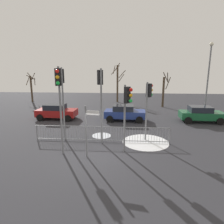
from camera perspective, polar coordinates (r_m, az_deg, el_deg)
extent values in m
plane|color=#2D2D33|center=(10.99, -4.64, -13.04)|extent=(60.00, 60.00, 0.00)
cylinder|color=slate|center=(13.15, -14.32, 2.08)|extent=(0.11, 0.11, 4.89)
cube|color=black|center=(13.12, -14.81, 10.36)|extent=(0.38, 0.32, 0.90)
sphere|color=red|center=(13.36, -14.94, 11.67)|extent=(0.20, 0.20, 0.20)
sphere|color=orange|center=(13.37, -14.87, 10.39)|extent=(0.20, 0.20, 0.20)
sphere|color=green|center=(13.38, -14.80, 9.11)|extent=(0.20, 0.20, 0.20)
cylinder|color=slate|center=(10.88, -15.04, -0.02)|extent=(0.11, 0.11, 4.91)
cube|color=black|center=(10.48, -15.76, 10.00)|extent=(0.36, 0.28, 0.90)
sphere|color=red|center=(10.23, -16.08, 11.62)|extent=(0.20, 0.20, 0.20)
sphere|color=orange|center=(10.23, -15.98, 9.94)|extent=(0.20, 0.20, 0.20)
sphere|color=green|center=(10.25, -15.88, 8.27)|extent=(0.20, 0.20, 0.20)
cylinder|color=slate|center=(10.93, 3.77, -2.19)|extent=(0.11, 0.11, 3.93)
cube|color=black|center=(10.56, 4.56, 5.10)|extent=(0.37, 0.39, 0.90)
sphere|color=red|center=(10.37, 5.66, 6.61)|extent=(0.20, 0.20, 0.20)
sphere|color=orange|center=(10.40, 5.62, 4.97)|extent=(0.20, 0.20, 0.20)
sphere|color=green|center=(10.45, 5.59, 3.34)|extent=(0.20, 0.20, 0.20)
cylinder|color=slate|center=(12.09, -3.20, 1.41)|extent=(0.11, 0.11, 4.82)
cube|color=black|center=(12.03, -3.59, 10.29)|extent=(0.39, 0.34, 0.90)
sphere|color=red|center=(12.26, -4.02, 11.73)|extent=(0.20, 0.20, 0.20)
sphere|color=orange|center=(12.27, -4.00, 10.33)|extent=(0.20, 0.20, 0.20)
sphere|color=green|center=(12.28, -3.98, 8.93)|extent=(0.20, 0.20, 0.20)
cylinder|color=slate|center=(13.00, 10.20, 0.06)|extent=(0.11, 0.11, 3.96)
cube|color=black|center=(12.90, 10.93, 6.36)|extent=(0.38, 0.38, 0.90)
sphere|color=red|center=(13.06, 11.72, 7.73)|extent=(0.20, 0.20, 0.20)
sphere|color=orange|center=(13.09, 11.66, 6.42)|extent=(0.20, 0.20, 0.20)
sphere|color=green|center=(13.12, 11.60, 5.12)|extent=(0.20, 0.20, 0.20)
cylinder|color=slate|center=(10.44, -7.71, -5.98)|extent=(0.09, 0.09, 2.88)
cube|color=white|center=(10.01, -5.79, -0.25)|extent=(0.69, 0.15, 0.22)
cube|color=slate|center=(12.66, -3.19, -4.43)|extent=(8.91, 0.08, 0.04)
cube|color=slate|center=(12.96, -3.14, -8.37)|extent=(8.91, 0.08, 0.04)
cylinder|color=slate|center=(14.07, -21.18, -5.78)|extent=(0.02, 0.02, 1.05)
cylinder|color=slate|center=(13.99, -20.52, -5.83)|extent=(0.02, 0.02, 1.05)
cylinder|color=slate|center=(13.92, -19.85, -5.87)|extent=(0.02, 0.02, 1.05)
cylinder|color=slate|center=(13.85, -19.17, -5.91)|extent=(0.02, 0.02, 1.05)
cylinder|color=slate|center=(13.78, -18.49, -5.96)|extent=(0.02, 0.02, 1.05)
cylinder|color=slate|center=(13.71, -17.80, -6.00)|extent=(0.02, 0.02, 1.05)
cylinder|color=slate|center=(13.65, -17.10, -6.04)|extent=(0.02, 0.02, 1.05)
cylinder|color=slate|center=(13.58, -16.40, -6.08)|extent=(0.02, 0.02, 1.05)
cylinder|color=slate|center=(13.52, -15.69, -6.12)|extent=(0.02, 0.02, 1.05)
cylinder|color=slate|center=(13.46, -14.97, -6.16)|extent=(0.02, 0.02, 1.05)
cylinder|color=slate|center=(13.40, -14.25, -6.20)|extent=(0.02, 0.02, 1.05)
cylinder|color=slate|center=(13.35, -13.52, -6.24)|extent=(0.02, 0.02, 1.05)
cylinder|color=slate|center=(13.30, -12.78, -6.28)|extent=(0.02, 0.02, 1.05)
cylinder|color=slate|center=(13.24, -12.04, -6.31)|extent=(0.02, 0.02, 1.05)
cylinder|color=slate|center=(13.20, -11.29, -6.35)|extent=(0.02, 0.02, 1.05)
cylinder|color=slate|center=(13.15, -10.54, -6.39)|extent=(0.02, 0.02, 1.05)
cylinder|color=slate|center=(13.11, -9.78, -6.42)|extent=(0.02, 0.02, 1.05)
cylinder|color=slate|center=(13.06, -9.02, -6.46)|extent=(0.02, 0.02, 1.05)
cylinder|color=slate|center=(13.02, -8.25, -6.49)|extent=(0.02, 0.02, 1.05)
cylinder|color=slate|center=(12.99, -7.48, -6.52)|extent=(0.02, 0.02, 1.05)
cylinder|color=slate|center=(12.95, -6.70, -6.55)|extent=(0.02, 0.02, 1.05)
cylinder|color=slate|center=(12.92, -5.92, -6.58)|extent=(0.02, 0.02, 1.05)
cylinder|color=slate|center=(12.89, -5.14, -6.61)|extent=(0.02, 0.02, 1.05)
cylinder|color=slate|center=(12.86, -4.35, -6.64)|extent=(0.02, 0.02, 1.05)
cylinder|color=slate|center=(12.84, -3.56, -6.66)|extent=(0.02, 0.02, 1.05)
cylinder|color=slate|center=(12.81, -2.76, -6.69)|extent=(0.02, 0.02, 1.05)
cylinder|color=slate|center=(12.79, -1.97, -6.71)|extent=(0.02, 0.02, 1.05)
cylinder|color=slate|center=(12.78, -1.17, -6.74)|extent=(0.02, 0.02, 1.05)
cylinder|color=slate|center=(12.76, -0.36, -6.76)|extent=(0.02, 0.02, 1.05)
cylinder|color=slate|center=(12.75, 0.44, -6.78)|extent=(0.02, 0.02, 1.05)
cylinder|color=slate|center=(12.74, 1.25, -6.80)|extent=(0.02, 0.02, 1.05)
cylinder|color=slate|center=(12.73, 2.05, -6.82)|extent=(0.02, 0.02, 1.05)
cylinder|color=slate|center=(12.72, 2.86, -6.83)|extent=(0.02, 0.02, 1.05)
cylinder|color=slate|center=(12.72, 3.67, -6.85)|extent=(0.02, 0.02, 1.05)
cylinder|color=slate|center=(12.72, 4.48, -6.86)|extent=(0.02, 0.02, 1.05)
cylinder|color=slate|center=(12.72, 5.29, -6.87)|extent=(0.02, 0.02, 1.05)
cylinder|color=slate|center=(12.73, 6.09, -6.88)|extent=(0.02, 0.02, 1.05)
cylinder|color=slate|center=(12.73, 6.90, -6.89)|extent=(0.02, 0.02, 1.05)
cylinder|color=slate|center=(12.74, 7.71, -6.90)|extent=(0.02, 0.02, 1.05)
cylinder|color=slate|center=(12.75, 8.51, -6.91)|extent=(0.02, 0.02, 1.05)
cylinder|color=slate|center=(12.77, 9.32, -6.92)|extent=(0.02, 0.02, 1.05)
cylinder|color=slate|center=(12.79, 10.12, -6.92)|extent=(0.02, 0.02, 1.05)
cylinder|color=slate|center=(12.80, 10.92, -6.92)|extent=(0.02, 0.02, 1.05)
cylinder|color=slate|center=(12.83, 11.72, -6.92)|extent=(0.02, 0.02, 1.05)
cylinder|color=slate|center=(12.85, 12.51, -6.92)|extent=(0.02, 0.02, 1.05)
cylinder|color=slate|center=(12.88, 13.30, -6.92)|extent=(0.02, 0.02, 1.05)
cylinder|color=slate|center=(12.91, 14.09, -6.92)|extent=(0.02, 0.02, 1.05)
cylinder|color=slate|center=(12.94, 14.87, -6.92)|extent=(0.02, 0.02, 1.05)
cylinder|color=slate|center=(12.97, 15.65, -6.91)|extent=(0.02, 0.02, 1.05)
cylinder|color=slate|center=(13.01, 16.43, -6.91)|extent=(0.02, 0.02, 1.05)
cylinder|color=slate|center=(14.11, -21.51, -5.76)|extent=(0.06, 0.06, 1.05)
cylinder|color=slate|center=(13.03, 16.81, -6.90)|extent=(0.06, 0.06, 1.05)
cube|color=navy|center=(18.16, 3.88, -0.56)|extent=(3.87, 1.86, 0.65)
cube|color=#1E232D|center=(18.05, 3.43, 1.15)|extent=(1.96, 1.58, 0.55)
cylinder|color=black|center=(19.05, 8.05, -1.04)|extent=(0.65, 0.25, 0.64)
cylinder|color=black|center=(17.40, 8.17, -2.34)|extent=(0.65, 0.25, 0.64)
cylinder|color=black|center=(19.17, -0.05, -0.84)|extent=(0.65, 0.25, 0.64)
cylinder|color=black|center=(17.53, -0.69, -2.10)|extent=(0.65, 0.25, 0.64)
cube|color=maroon|center=(19.41, -16.11, -0.18)|extent=(3.84, 1.80, 0.65)
cube|color=#1E232D|center=(19.36, -16.62, 1.42)|extent=(1.94, 1.55, 0.55)
cylinder|color=black|center=(19.82, -11.53, -0.65)|extent=(0.65, 0.24, 0.64)
cylinder|color=black|center=(18.25, -13.08, -1.85)|extent=(0.65, 0.24, 0.64)
cylinder|color=black|center=(20.77, -18.66, -0.46)|extent=(0.65, 0.24, 0.64)
cylinder|color=black|center=(19.28, -20.71, -1.58)|extent=(0.65, 0.24, 0.64)
cube|color=#195933|center=(19.43, 25.09, -0.86)|extent=(3.87, 1.87, 0.65)
cube|color=#1E232D|center=(19.28, 24.82, 0.74)|extent=(1.97, 1.58, 0.55)
cylinder|color=black|center=(20.74, 27.84, -1.28)|extent=(0.65, 0.25, 0.64)
cylinder|color=black|center=(19.21, 29.60, -2.46)|extent=(0.65, 0.25, 0.64)
cylinder|color=black|center=(19.92, 20.58, -1.13)|extent=(0.65, 0.25, 0.64)
cylinder|color=black|center=(18.32, 21.80, -2.37)|extent=(0.65, 0.25, 0.64)
cylinder|color=slate|center=(20.10, 26.57, 7.48)|extent=(0.14, 0.14, 6.87)
sphere|color=#F2EACC|center=(20.19, 27.59, 17.52)|extent=(0.36, 0.36, 0.36)
cylinder|color=#473828|center=(31.14, -22.90, 6.32)|extent=(0.27, 0.27, 3.86)
cylinder|color=#473828|center=(31.29, -23.85, 8.42)|extent=(0.12, 1.03, 1.18)
cylinder|color=#473828|center=(30.52, -23.18, 9.52)|extent=(1.01, 0.57, 0.67)
cylinder|color=#473828|center=(31.07, -22.05, 8.41)|extent=(0.61, 1.07, 1.13)
cylinder|color=#473828|center=(30.69, -23.26, 9.88)|extent=(0.74, 0.37, 0.99)
cylinder|color=#473828|center=(31.41, -22.66, 9.37)|extent=(1.00, 0.24, 1.48)
cylinder|color=#473828|center=(28.55, 1.64, 8.39)|extent=(0.26, 0.26, 5.42)
cylinder|color=#473828|center=(28.62, 0.66, 12.58)|extent=(0.33, 1.08, 1.18)
cylinder|color=#473828|center=(28.84, 1.57, 13.29)|extent=(0.80, 0.23, 1.16)
cylinder|color=#473828|center=(28.88, 2.79, 10.11)|extent=(0.89, 1.20, 1.18)
cylinder|color=#473828|center=(29.08, 1.01, 12.44)|extent=(1.26, 0.81, 1.37)
cylinder|color=#473828|center=(28.96, 2.99, 11.19)|extent=(1.09, 1.38, 1.19)
cylinder|color=#473828|center=(25.53, 15.04, 5.73)|extent=(0.27, 0.27, 3.85)
cylinder|color=#473828|center=(25.35, 16.28, 9.98)|extent=(0.37, 0.92, 1.14)
cylinder|color=#473828|center=(25.06, 15.80, 9.81)|extent=(0.86, 0.43, 1.38)
cylinder|color=#473828|center=(25.68, 16.36, 8.18)|extent=(0.38, 1.21, 1.64)
cylinder|color=silver|center=(14.13, -3.14, -7.06)|extent=(1.39, 1.39, 0.01)
cylinder|color=white|center=(13.12, 9.95, -8.81)|extent=(3.07, 3.07, 0.01)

